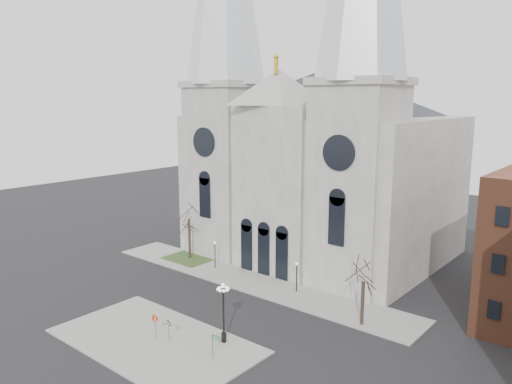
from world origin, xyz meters
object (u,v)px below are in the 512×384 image
Objects in this scene: stop_sign at (155,320)px; street_name_sign at (213,344)px; globe_lamp at (223,305)px; one_way_sign at (169,327)px.

street_name_sign is (6.32, 0.61, -0.30)m from stop_sign.
globe_lamp reaches higher than street_name_sign.
street_name_sign is (4.84, 0.41, -0.09)m from one_way_sign.
globe_lamp is 2.48× the size of street_name_sign.
globe_lamp is at bearing 54.81° from one_way_sign.
one_way_sign is 4.85m from street_name_sign.
one_way_sign is (-3.52, -2.97, -1.93)m from globe_lamp.
stop_sign is 6.17m from globe_lamp.
stop_sign is 6.36m from street_name_sign.
stop_sign is 1.10× the size of one_way_sign.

